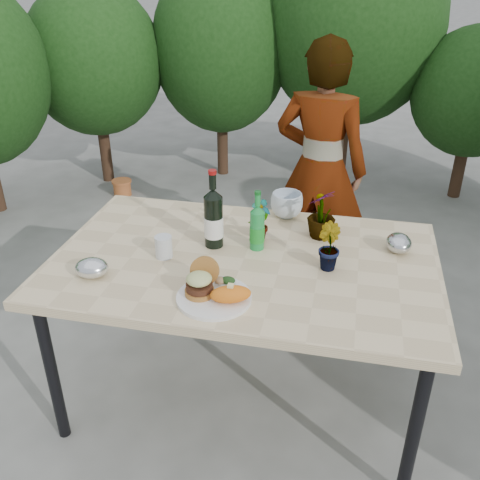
% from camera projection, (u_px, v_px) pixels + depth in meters
% --- Properties ---
extents(ground, '(80.00, 80.00, 0.00)m').
position_uv_depth(ground, '(244.00, 391.00, 2.59)').
color(ground, '#63635E').
rests_on(ground, ground).
extents(patio_table, '(1.60, 1.00, 0.75)m').
position_uv_depth(patio_table, '(244.00, 270.00, 2.26)').
color(patio_table, beige).
rests_on(patio_table, ground).
extents(shrub_hedge, '(6.87, 5.24, 2.23)m').
position_uv_depth(shrub_hedge, '(349.00, 85.00, 3.32)').
color(shrub_hedge, '#382316').
rests_on(shrub_hedge, ground).
extents(dinner_plate, '(0.28, 0.28, 0.01)m').
position_uv_depth(dinner_plate, '(214.00, 298.00, 1.97)').
color(dinner_plate, white).
rests_on(dinner_plate, patio_table).
extents(burger_stack, '(0.11, 0.16, 0.11)m').
position_uv_depth(burger_stack, '(201.00, 281.00, 1.97)').
color(burger_stack, '#B7722D').
rests_on(burger_stack, dinner_plate).
extents(sweet_potato, '(0.17, 0.12, 0.06)m').
position_uv_depth(sweet_potato, '(231.00, 294.00, 1.92)').
color(sweet_potato, orange).
rests_on(sweet_potato, dinner_plate).
extents(grilled_veg, '(0.08, 0.05, 0.03)m').
position_uv_depth(grilled_veg, '(225.00, 280.00, 2.04)').
color(grilled_veg, olive).
rests_on(grilled_veg, dinner_plate).
extents(wine_bottle, '(0.08, 0.08, 0.35)m').
position_uv_depth(wine_bottle, '(214.00, 219.00, 2.28)').
color(wine_bottle, black).
rests_on(wine_bottle, patio_table).
extents(sparkling_water, '(0.06, 0.06, 0.27)m').
position_uv_depth(sparkling_water, '(257.00, 228.00, 2.27)').
color(sparkling_water, '#198B39').
rests_on(sparkling_water, patio_table).
extents(plastic_cup, '(0.07, 0.07, 0.09)m').
position_uv_depth(plastic_cup, '(164.00, 247.00, 2.23)').
color(plastic_cup, silver).
rests_on(plastic_cup, patio_table).
extents(seedling_left, '(0.11, 0.13, 0.20)m').
position_uv_depth(seedling_left, '(261.00, 218.00, 2.34)').
color(seedling_left, '#1D511B').
rests_on(seedling_left, patio_table).
extents(seedling_mid, '(0.13, 0.13, 0.19)m').
position_uv_depth(seedling_mid, '(328.00, 247.00, 2.13)').
color(seedling_mid, '#2B5F20').
rests_on(seedling_mid, patio_table).
extents(seedling_right, '(0.18, 0.18, 0.22)m').
position_uv_depth(seedling_right, '(322.00, 214.00, 2.36)').
color(seedling_right, '#2C6121').
rests_on(seedling_right, patio_table).
extents(blue_bowl, '(0.17, 0.17, 0.12)m').
position_uv_depth(blue_bowl, '(287.00, 205.00, 2.56)').
color(blue_bowl, silver).
rests_on(blue_bowl, patio_table).
extents(foil_packet_left, '(0.15, 0.13, 0.08)m').
position_uv_depth(foil_packet_left, '(92.00, 268.00, 2.10)').
color(foil_packet_left, silver).
rests_on(foil_packet_left, patio_table).
extents(foil_packet_right, '(0.12, 0.14, 0.08)m').
position_uv_depth(foil_packet_right, '(399.00, 243.00, 2.27)').
color(foil_packet_right, '#B5B8BC').
rests_on(foil_packet_right, patio_table).
extents(person, '(0.60, 0.44, 1.51)m').
position_uv_depth(person, '(320.00, 169.00, 3.14)').
color(person, '#9B6D4D').
rests_on(person, ground).
extents(terracotta_pot, '(0.17, 0.17, 0.14)m').
position_uv_depth(terracotta_pot, '(122.00, 188.00, 4.65)').
color(terracotta_pot, '#B55F2E').
rests_on(terracotta_pot, ground).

